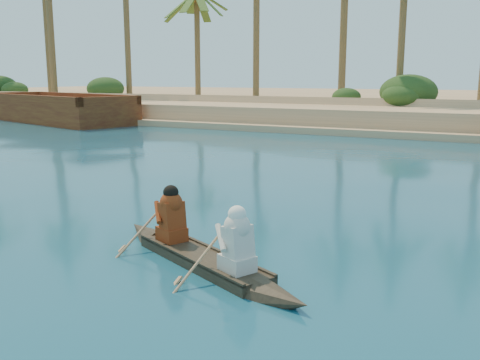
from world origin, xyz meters
The scene contains 2 objects.
canoe centered at (-7.26, 2.07, 0.26)m, with size 4.80×2.70×1.37m.
barge_left centered at (-31.14, 22.00, 0.78)m, with size 14.08×7.90×2.23m.
Camera 1 is at (-2.79, -5.17, 3.09)m, focal length 40.00 mm.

